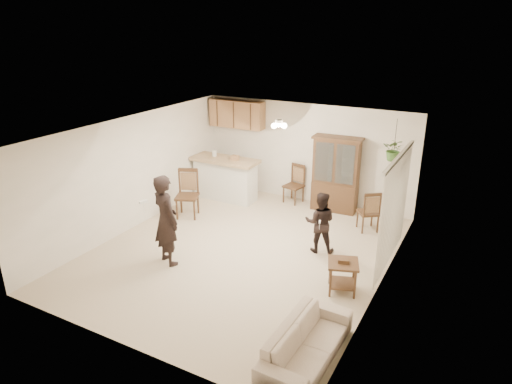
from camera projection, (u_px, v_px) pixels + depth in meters
The scene contains 23 objects.
floor at pixel (242, 252), 9.21m from camera, with size 6.50×6.50×0.00m, color tan.
ceiling at pixel (241, 130), 8.33m from camera, with size 5.50×6.50×0.02m, color white.
wall_back at pixel (306, 153), 11.44m from camera, with size 5.50×0.02×2.50m, color beige.
wall_front at pixel (120, 270), 6.09m from camera, with size 5.50×0.02×2.50m, color beige.
wall_left at pixel (133, 173), 9.99m from camera, with size 0.02×6.50×2.50m, color beige.
wall_right at pixel (385, 222), 7.55m from camera, with size 0.02×6.50×2.50m, color beige.
breakfast_bar at pixel (225, 180), 11.79m from camera, with size 1.60×0.55×1.00m, color silver.
bar_top at pixel (225, 160), 11.59m from camera, with size 1.75×0.70×0.08m, color tan.
upper_cabinets at pixel (237, 114), 11.84m from camera, with size 1.50×0.34×0.70m, color olive.
vertical_blinds at pixel (394, 211), 8.36m from camera, with size 0.06×2.30×2.10m, color silver, non-canonical shape.
ceiling_fixture at pixel (279, 124), 9.26m from camera, with size 0.36×0.36×0.20m, color #FFE3BF, non-canonical shape.
hanging_plant at pixel (394, 150), 9.51m from camera, with size 0.43×0.37×0.48m, color #365F26.
plant_cord at pixel (396, 134), 9.39m from camera, with size 0.01×0.01×0.65m, color black.
sofa at pixel (307, 337), 6.17m from camera, with size 1.87×0.73×0.73m, color beige.
adult at pixel (166, 219), 8.51m from camera, with size 0.66×0.43×1.80m, color black.
child at pixel (320, 220), 9.01m from camera, with size 0.66×0.51×1.35m, color black.
china_hutch at pixel (336, 175), 10.93m from camera, with size 1.19×0.52×1.84m.
side_table at pixel (342, 276), 7.77m from camera, with size 0.65×0.65×0.62m.
chair_bar at pixel (187, 204), 10.76m from camera, with size 0.66×0.66×1.13m.
chair_hutch_left at pixel (293, 192), 11.63m from camera, with size 0.51×0.51×0.98m.
chair_hutch_right at pixel (368, 219), 10.08m from camera, with size 0.58×0.58×0.94m.
controller_adult at pixel (143, 202), 8.10m from camera, with size 0.05×0.15×0.05m, color white.
controller_child at pixel (320, 222), 8.70m from camera, with size 0.03×0.11×0.03m, color white.
Camera 1 is at (4.13, -7.07, 4.38)m, focal length 32.00 mm.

